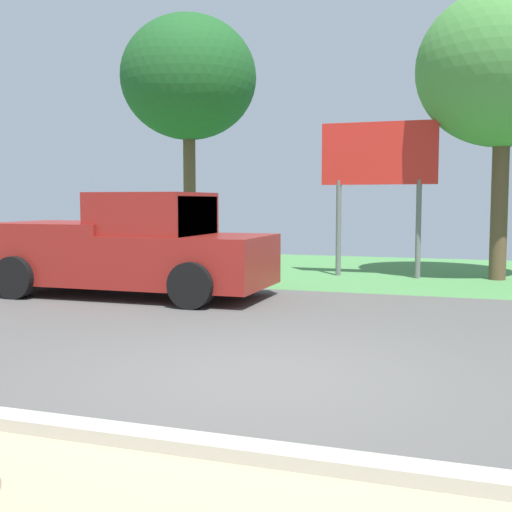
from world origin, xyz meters
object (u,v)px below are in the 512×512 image
(tree_left_far, at_px, (189,79))
(tree_right_mid, at_px, (504,69))
(roadside_billboard, at_px, (379,165))
(pickup_truck, at_px, (130,248))

(tree_left_far, bearing_deg, tree_right_mid, -15.66)
(roadside_billboard, xyz_separation_m, tree_right_mid, (2.59, 0.32, 2.01))
(pickup_truck, xyz_separation_m, tree_left_far, (-2.00, 7.04, 4.40))
(tree_right_mid, bearing_deg, roadside_billboard, -173.05)
(pickup_truck, height_order, roadside_billboard, roadside_billboard)
(tree_left_far, xyz_separation_m, tree_right_mid, (8.48, -2.38, -0.72))
(pickup_truck, bearing_deg, roadside_billboard, 47.06)
(tree_left_far, distance_m, tree_right_mid, 8.83)
(pickup_truck, relative_size, tree_left_far, 0.73)
(roadside_billboard, bearing_deg, tree_left_far, 155.43)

